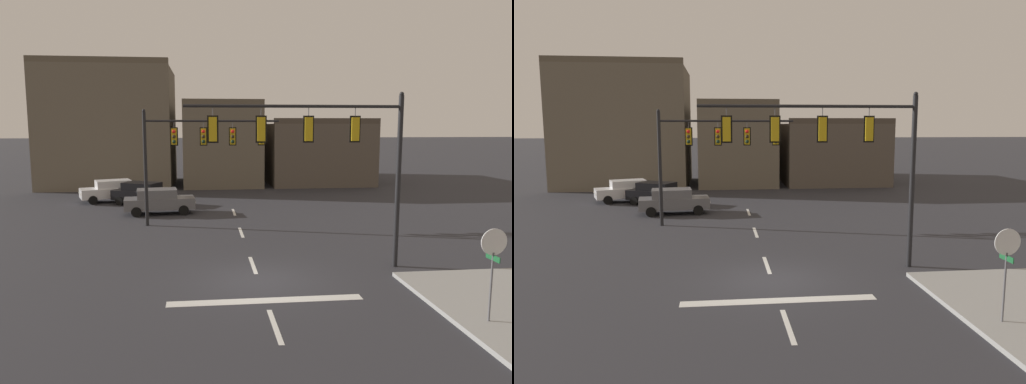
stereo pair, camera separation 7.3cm
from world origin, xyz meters
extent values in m
plane|color=#2B2B30|center=(0.00, 0.00, 0.00)|extent=(400.00, 400.00, 0.00)
cube|color=silver|center=(0.00, -2.00, 0.00)|extent=(6.40, 0.50, 0.01)
cube|color=silver|center=(0.00, -4.00, 0.00)|extent=(0.16, 2.40, 0.01)
cube|color=silver|center=(0.00, 2.00, 0.00)|extent=(0.16, 2.40, 0.01)
cube|color=silver|center=(0.00, 8.00, 0.00)|extent=(0.16, 2.40, 0.01)
cube|color=silver|center=(0.00, 14.00, 0.00)|extent=(0.16, 2.40, 0.01)
cylinder|color=black|center=(5.68, 1.19, 3.39)|extent=(0.20, 0.20, 6.79)
cylinder|color=black|center=(1.51, 1.24, 6.37)|extent=(8.35, 0.23, 0.12)
sphere|color=black|center=(5.68, 1.19, 6.84)|extent=(0.18, 0.18, 0.18)
cylinder|color=#56565B|center=(3.86, 1.21, 6.13)|extent=(0.03, 0.03, 0.35)
cube|color=gold|center=(3.86, 1.21, 5.51)|extent=(0.30, 0.24, 0.90)
sphere|color=red|center=(3.87, 1.34, 5.79)|extent=(0.20, 0.20, 0.20)
sphere|color=#2D2314|center=(3.87, 1.34, 5.51)|extent=(0.20, 0.20, 0.20)
sphere|color=black|center=(3.87, 1.34, 5.23)|extent=(0.20, 0.20, 0.20)
cube|color=black|center=(3.86, 1.19, 5.51)|extent=(0.42, 0.04, 1.02)
cylinder|color=#56565B|center=(2.05, 1.24, 6.13)|extent=(0.03, 0.03, 0.35)
cube|color=gold|center=(2.05, 1.24, 5.51)|extent=(0.30, 0.24, 0.90)
sphere|color=red|center=(2.05, 1.37, 5.79)|extent=(0.20, 0.20, 0.20)
sphere|color=#2D2314|center=(2.05, 1.37, 5.51)|extent=(0.20, 0.20, 0.20)
sphere|color=black|center=(2.05, 1.37, 5.23)|extent=(0.20, 0.20, 0.20)
cube|color=black|center=(2.05, 1.22, 5.51)|extent=(0.42, 0.04, 1.02)
cylinder|color=#56565B|center=(0.24, 1.26, 6.13)|extent=(0.03, 0.03, 0.35)
cube|color=gold|center=(0.24, 1.26, 5.51)|extent=(0.30, 0.24, 0.90)
sphere|color=red|center=(0.24, 1.39, 5.79)|extent=(0.20, 0.20, 0.20)
sphere|color=#2D2314|center=(0.24, 1.39, 5.51)|extent=(0.20, 0.20, 0.20)
sphere|color=black|center=(0.24, 1.39, 5.23)|extent=(0.20, 0.20, 0.20)
cube|color=black|center=(0.24, 1.24, 5.51)|extent=(0.42, 0.04, 1.02)
cylinder|color=#56565B|center=(-1.58, 1.28, 6.13)|extent=(0.03, 0.03, 0.35)
cube|color=gold|center=(-1.58, 1.28, 5.51)|extent=(0.30, 0.24, 0.90)
sphere|color=red|center=(-1.58, 1.41, 5.79)|extent=(0.20, 0.20, 0.20)
sphere|color=#2D2314|center=(-1.58, 1.41, 5.51)|extent=(0.20, 0.20, 0.20)
sphere|color=black|center=(-1.58, 1.41, 5.23)|extent=(0.20, 0.20, 0.20)
cube|color=black|center=(-1.58, 1.26, 5.51)|extent=(0.42, 0.04, 1.02)
cylinder|color=black|center=(-5.16, 10.36, 3.20)|extent=(0.20, 0.20, 6.40)
cylinder|color=black|center=(-1.42, 10.24, 5.89)|extent=(7.49, 0.35, 0.12)
sphere|color=black|center=(-5.16, 10.36, 6.45)|extent=(0.18, 0.18, 0.18)
cylinder|color=#56565B|center=(-3.54, 10.31, 5.65)|extent=(0.03, 0.03, 0.35)
cube|color=gold|center=(-3.54, 10.31, 5.03)|extent=(0.31, 0.25, 0.90)
sphere|color=red|center=(-3.54, 10.18, 5.31)|extent=(0.20, 0.20, 0.20)
sphere|color=#2D2314|center=(-3.54, 10.18, 5.03)|extent=(0.20, 0.20, 0.20)
sphere|color=black|center=(-3.54, 10.18, 4.75)|extent=(0.20, 0.20, 0.20)
cube|color=black|center=(-3.54, 10.33, 5.03)|extent=(0.42, 0.04, 1.02)
cylinder|color=#56565B|center=(-1.91, 10.26, 5.65)|extent=(0.03, 0.03, 0.35)
cube|color=gold|center=(-1.91, 10.26, 5.03)|extent=(0.31, 0.25, 0.90)
sphere|color=red|center=(-1.91, 10.13, 5.31)|extent=(0.20, 0.20, 0.20)
sphere|color=#2D2314|center=(-1.91, 10.13, 5.03)|extent=(0.20, 0.20, 0.20)
sphere|color=black|center=(-1.91, 10.13, 4.75)|extent=(0.20, 0.20, 0.20)
cube|color=black|center=(-1.91, 10.28, 5.03)|extent=(0.42, 0.04, 1.02)
cylinder|color=#56565B|center=(-0.28, 10.21, 5.65)|extent=(0.03, 0.03, 0.35)
cube|color=gold|center=(-0.28, 10.21, 5.03)|extent=(0.31, 0.25, 0.90)
sphere|color=red|center=(-0.29, 10.08, 5.31)|extent=(0.20, 0.20, 0.20)
sphere|color=#2D2314|center=(-0.29, 10.08, 5.03)|extent=(0.20, 0.20, 0.20)
sphere|color=black|center=(-0.29, 10.08, 4.75)|extent=(0.20, 0.20, 0.20)
cube|color=black|center=(-0.28, 10.23, 5.03)|extent=(0.42, 0.04, 1.02)
cylinder|color=#56565B|center=(1.34, 10.16, 5.65)|extent=(0.03, 0.03, 0.35)
cube|color=gold|center=(1.34, 10.16, 5.03)|extent=(0.31, 0.25, 0.90)
sphere|color=red|center=(1.34, 10.03, 5.31)|extent=(0.20, 0.20, 0.20)
sphere|color=#2D2314|center=(1.34, 10.03, 5.03)|extent=(0.20, 0.20, 0.20)
sphere|color=black|center=(1.34, 10.03, 4.75)|extent=(0.20, 0.20, 0.20)
cube|color=black|center=(1.34, 10.18, 5.03)|extent=(0.42, 0.04, 1.02)
cylinder|color=#56565B|center=(6.03, -4.66, 1.07)|extent=(0.06, 0.06, 2.15)
cylinder|color=white|center=(6.03, -4.66, 2.45)|extent=(0.76, 0.03, 0.76)
cylinder|color=#B21414|center=(6.03, -4.64, 2.45)|extent=(0.68, 0.03, 0.68)
cube|color=#19592D|center=(6.03, -4.66, 2.00)|extent=(0.02, 0.64, 0.16)
cube|color=silver|center=(-8.77, 19.39, 0.70)|extent=(4.75, 3.20, 0.70)
cube|color=silver|center=(-8.63, 19.44, 1.33)|extent=(2.86, 2.35, 0.56)
cube|color=#2D3842|center=(-9.35, 19.18, 1.31)|extent=(0.75, 1.51, 0.47)
cube|color=#2D3842|center=(-7.53, 19.84, 1.31)|extent=(0.72, 1.50, 0.46)
cylinder|color=black|center=(-9.85, 18.09, 0.32)|extent=(0.68, 0.43, 0.64)
cylinder|color=black|center=(-10.43, 19.69, 0.32)|extent=(0.68, 0.43, 0.64)
cylinder|color=black|center=(-7.12, 19.09, 0.32)|extent=(0.68, 0.43, 0.64)
cylinder|color=black|center=(-7.70, 20.68, 0.32)|extent=(0.68, 0.43, 0.64)
sphere|color=silver|center=(-10.63, 18.10, 0.75)|extent=(0.16, 0.16, 0.16)
sphere|color=silver|center=(-11.02, 19.18, 0.75)|extent=(0.16, 0.16, 0.16)
cube|color=maroon|center=(-6.72, 20.13, 0.78)|extent=(0.51, 1.30, 0.12)
cube|color=slate|center=(-4.77, 13.97, 0.70)|extent=(4.58, 2.31, 0.70)
cube|color=slate|center=(-4.92, 13.95, 1.33)|extent=(2.64, 1.88, 0.56)
cube|color=#2D3842|center=(-4.16, 14.04, 1.31)|extent=(0.43, 1.54, 0.47)
cube|color=#2D3842|center=(-6.08, 13.82, 1.31)|extent=(0.40, 1.53, 0.46)
cylinder|color=black|center=(-3.43, 14.99, 0.32)|extent=(0.66, 0.29, 0.64)
cylinder|color=black|center=(-3.23, 13.30, 0.32)|extent=(0.66, 0.29, 0.64)
cylinder|color=black|center=(-6.31, 14.64, 0.32)|extent=(0.66, 0.29, 0.64)
cylinder|color=black|center=(-6.11, 12.96, 0.32)|extent=(0.66, 0.29, 0.64)
sphere|color=silver|center=(-2.67, 14.80, 0.75)|extent=(0.16, 0.16, 0.16)
sphere|color=silver|center=(-2.54, 13.66, 0.75)|extent=(0.16, 0.16, 0.16)
cube|color=maroon|center=(-6.93, 13.71, 0.78)|extent=(0.20, 1.36, 0.12)
cube|color=black|center=(-6.21, 17.68, 0.70)|extent=(4.74, 3.60, 0.70)
cube|color=black|center=(-6.34, 17.75, 1.33)|extent=(2.92, 2.54, 0.56)
cube|color=#2D3842|center=(-5.66, 17.40, 1.31)|extent=(0.91, 1.47, 0.47)
cube|color=#2D3842|center=(-7.38, 18.28, 1.31)|extent=(0.88, 1.45, 0.46)
cylinder|color=black|center=(-4.53, 17.78, 0.32)|extent=(0.67, 0.49, 0.64)
cylinder|color=black|center=(-5.30, 16.26, 0.32)|extent=(0.67, 0.49, 0.64)
cylinder|color=black|center=(-7.12, 19.09, 0.32)|extent=(0.67, 0.49, 0.64)
cylinder|color=black|center=(-7.89, 17.58, 0.32)|extent=(0.67, 0.49, 0.64)
sphere|color=silver|center=(-4.00, 17.21, 0.75)|extent=(0.16, 0.16, 0.16)
sphere|color=silver|center=(-4.52, 16.18, 0.75)|extent=(0.16, 0.16, 0.16)
cube|color=maroon|center=(-8.15, 18.67, 0.78)|extent=(0.65, 1.24, 0.12)
cube|color=#665B4C|center=(-10.56, 29.84, 5.40)|extent=(11.59, 9.65, 10.80)
cube|color=brown|center=(-10.56, 25.32, 11.05)|extent=(11.59, 0.60, 0.50)
cube|color=#665B4C|center=(-0.12, 30.71, 3.70)|extent=(7.14, 11.38, 7.41)
cube|color=brown|center=(-0.12, 25.32, 7.66)|extent=(7.14, 0.60, 0.50)
cube|color=brown|center=(9.16, 31.89, 2.89)|extent=(9.61, 13.74, 5.77)
cube|color=#493F35|center=(9.16, 25.32, 6.02)|extent=(9.61, 0.60, 0.50)
camera|label=1|loc=(-1.96, -16.74, 5.66)|focal=33.49mm
camera|label=2|loc=(-1.89, -16.75, 5.66)|focal=33.49mm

